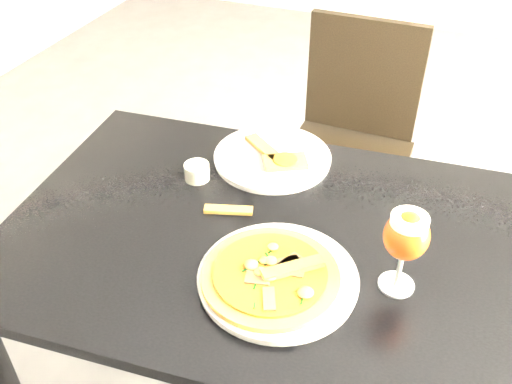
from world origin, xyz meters
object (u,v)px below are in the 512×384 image
at_px(pizza, 271,274).
at_px(beer_glass, 406,236).
at_px(dining_table, 271,263).
at_px(chair_far, 349,143).

bearing_deg(pizza, beer_glass, 19.91).
height_order(dining_table, pizza, pizza).
xyz_separation_m(dining_table, pizza, (0.05, -0.14, 0.12)).
distance_m(dining_table, pizza, 0.19).
relative_size(chair_far, pizza, 3.29).
distance_m(pizza, beer_glass, 0.27).
bearing_deg(chair_far, pizza, -85.89).
xyz_separation_m(dining_table, beer_glass, (0.29, -0.06, 0.22)).
relative_size(dining_table, pizza, 4.52).
bearing_deg(pizza, chair_far, 92.70).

